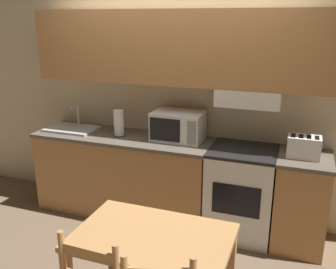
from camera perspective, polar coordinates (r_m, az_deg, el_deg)
name	(u,v)px	position (r m, az deg, el deg)	size (l,w,h in m)	color
ground_plane	(180,207)	(4.35, 1.85, -10.99)	(16.00, 16.00, 0.00)	brown
wall_back	(181,74)	(3.80, 1.99, 9.20)	(5.39, 0.38, 2.55)	beige
lower_counter_main	(124,174)	(4.11, -6.74, -6.03)	(1.90, 0.60, 0.88)	#B27A47
lower_counter_right_stub	(301,201)	(3.73, 19.55, -9.55)	(0.47, 0.60, 0.88)	#B27A47
stove_range	(241,192)	(3.76, 11.05, -8.60)	(0.62, 0.58, 0.88)	white
microwave	(178,126)	(3.76, 1.59, 1.32)	(0.50, 0.36, 0.29)	white
toaster	(304,147)	(3.50, 20.00, -1.78)	(0.29, 0.18, 0.19)	white
sink_basin	(72,128)	(4.26, -14.44, 0.92)	(0.55, 0.36, 0.25)	#B7BABF
paper_towel_roll	(119,123)	(3.93, -7.50, 1.73)	(0.12, 0.12, 0.27)	black
dining_table	(153,253)	(2.48, -2.33, -17.62)	(0.97, 0.64, 0.78)	#B27F4C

